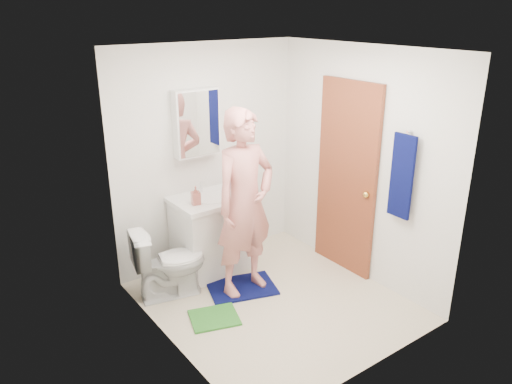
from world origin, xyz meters
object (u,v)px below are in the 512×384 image
toilet (169,263)px  soap_dispenser (196,195)px  man (245,204)px  vanity_cabinet (212,236)px  medicine_cabinet (196,123)px  towel (402,177)px  toothbrush_cup (229,185)px

toilet → soap_dispenser: bearing=-61.2°
man → vanity_cabinet: bearing=90.3°
medicine_cabinet → towel: medicine_cabinet is taller
vanity_cabinet → soap_dispenser: (-0.22, -0.08, 0.55)m
towel → soap_dispenser: towel is taller
medicine_cabinet → man: (0.05, -0.79, -0.65)m
medicine_cabinet → toothbrush_cup: (0.30, -0.12, -0.70)m
man → toothbrush_cup: bearing=64.5°
toilet → man: man is taller
vanity_cabinet → soap_dispenser: size_ratio=4.17×
towel → toilet: bearing=144.2°
soap_dispenser → toothbrush_cup: size_ratio=1.64×
medicine_cabinet → toilet: medicine_cabinet is taller
towel → toilet: size_ratio=1.11×
vanity_cabinet → man: (0.05, -0.56, 0.55)m
vanity_cabinet → soap_dispenser: bearing=-159.0°
toilet → toothbrush_cup: 1.10m
medicine_cabinet → man: size_ratio=0.38×
vanity_cabinet → towel: towel is taller
medicine_cabinet → man: 1.02m
soap_dispenser → man: man is taller
vanity_cabinet → toilet: bearing=-162.1°
vanity_cabinet → toilet: size_ratio=1.11×
medicine_cabinet → soap_dispenser: size_ratio=3.65×
toothbrush_cup → vanity_cabinet: bearing=-160.9°
vanity_cabinet → soap_dispenser: 0.59m
medicine_cabinet → man: medicine_cabinet is taller
vanity_cabinet → towel: size_ratio=1.00×
soap_dispenser → toothbrush_cup: (0.52, 0.19, -0.05)m
medicine_cabinet → toilet: size_ratio=0.97×
medicine_cabinet → toothbrush_cup: medicine_cabinet is taller
towel → toothbrush_cup: towel is taller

